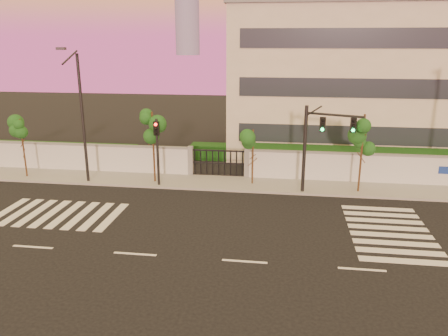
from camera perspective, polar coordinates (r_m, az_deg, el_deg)
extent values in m
plane|color=black|center=(19.62, 2.71, -12.11)|extent=(120.00, 120.00, 0.00)
cube|color=gray|center=(29.24, 4.66, -2.21)|extent=(60.00, 3.00, 0.15)
cube|color=silver|center=(35.82, -24.31, 1.39)|extent=(25.00, 0.30, 2.00)
cube|color=slate|center=(35.59, -24.51, 3.03)|extent=(25.00, 0.36, 0.12)
cube|color=slate|center=(31.02, -4.37, 0.87)|extent=(0.35, 0.35, 2.20)
cube|color=slate|center=(30.43, 3.00, 0.59)|extent=(0.35, 0.35, 2.20)
cube|color=#11340F|center=(33.64, 20.62, 0.72)|extent=(20.00, 2.00, 1.80)
cube|color=#11340F|center=(37.22, -20.30, 1.87)|extent=(12.00, 1.80, 1.40)
cube|color=#11340F|center=(35.58, 0.51, 2.10)|extent=(6.00, 1.50, 1.20)
cube|color=beige|center=(40.04, 19.13, 10.66)|extent=(24.00, 12.00, 12.00)
cube|color=#262D38|center=(34.69, 20.38, 3.92)|extent=(22.00, 0.08, 1.40)
cube|color=#262D38|center=(34.17, 20.97, 9.66)|extent=(22.00, 0.08, 1.40)
cube|color=#262D38|center=(34.01, 21.58, 15.51)|extent=(22.00, 0.08, 1.40)
cube|color=slate|center=(40.00, 19.98, 19.36)|extent=(24.40, 12.40, 0.30)
cube|color=silver|center=(27.87, -26.52, -5.03)|extent=(0.50, 4.00, 0.02)
cube|color=silver|center=(27.37, -24.96, -5.20)|extent=(0.50, 4.00, 0.02)
cube|color=silver|center=(26.90, -23.34, -5.36)|extent=(0.50, 4.00, 0.02)
cube|color=silver|center=(26.46, -21.67, -5.53)|extent=(0.50, 4.00, 0.02)
cube|color=silver|center=(26.03, -19.93, -5.70)|extent=(0.50, 4.00, 0.02)
cube|color=silver|center=(25.63, -18.14, -5.87)|extent=(0.50, 4.00, 0.02)
cube|color=silver|center=(25.26, -16.30, -6.04)|extent=(0.50, 4.00, 0.02)
cube|color=silver|center=(24.91, -14.40, -6.20)|extent=(0.50, 4.00, 0.02)
cube|color=silver|center=(21.16, 22.60, -11.18)|extent=(4.00, 0.50, 0.02)
cube|color=silver|center=(21.94, 22.04, -10.11)|extent=(4.00, 0.50, 0.02)
cube|color=silver|center=(22.73, 21.51, -9.12)|extent=(4.00, 0.50, 0.02)
cube|color=silver|center=(23.52, 21.03, -8.19)|extent=(4.00, 0.50, 0.02)
cube|color=silver|center=(24.33, 20.58, -7.32)|extent=(4.00, 0.50, 0.02)
cube|color=silver|center=(25.14, 20.16, -6.51)|extent=(4.00, 0.50, 0.02)
cube|color=silver|center=(25.95, 19.77, -5.75)|extent=(4.00, 0.50, 0.02)
cube|color=silver|center=(26.77, 19.40, -5.04)|extent=(4.00, 0.50, 0.02)
cube|color=silver|center=(22.69, -23.69, -9.42)|extent=(2.00, 0.15, 0.01)
cube|color=silver|center=(20.61, -11.53, -10.94)|extent=(2.00, 0.15, 0.01)
cube|color=silver|center=(19.61, 2.71, -12.09)|extent=(2.00, 0.15, 0.01)
cube|color=silver|center=(19.86, 17.58, -12.51)|extent=(2.00, 0.15, 0.01)
cylinder|color=#382314|center=(33.30, -24.71, 2.26)|extent=(0.11, 0.11, 4.20)
sphere|color=#134417|center=(33.05, -24.97, 4.38)|extent=(1.05, 1.05, 1.05)
sphere|color=#134417|center=(33.15, -24.18, 3.38)|extent=(0.80, 0.80, 0.80)
sphere|color=#134417|center=(33.17, -25.43, 3.61)|extent=(0.76, 0.76, 0.76)
cylinder|color=#382314|center=(29.42, -9.19, 2.56)|extent=(0.12, 0.12, 4.89)
sphere|color=#134417|center=(29.11, -9.32, 5.36)|extent=(1.14, 1.14, 1.14)
sphere|color=#134417|center=(29.35, -8.46, 4.03)|extent=(0.87, 0.87, 0.87)
sphere|color=#134417|center=(29.16, -9.95, 4.37)|extent=(0.83, 0.83, 0.83)
cylinder|color=#382314|center=(28.79, 3.77, 1.32)|extent=(0.11, 0.11, 3.80)
sphere|color=#134417|center=(28.52, 3.81, 3.53)|extent=(1.00, 1.00, 1.00)
sphere|color=#134417|center=(28.81, 4.45, 2.48)|extent=(0.77, 0.77, 0.77)
sphere|color=#134417|center=(28.49, 3.23, 2.74)|extent=(0.73, 0.73, 0.73)
cylinder|color=#382314|center=(28.34, 17.50, 1.66)|extent=(0.12, 0.12, 5.06)
sphere|color=#134417|center=(28.02, 17.76, 4.67)|extent=(1.14, 1.14, 1.14)
sphere|color=#134417|center=(28.44, 18.28, 3.21)|extent=(0.87, 0.87, 0.87)
sphere|color=#134417|center=(27.92, 17.09, 3.62)|extent=(0.83, 0.83, 0.83)
cylinder|color=black|center=(27.43, 10.46, 2.25)|extent=(0.22, 0.22, 5.59)
cylinder|color=black|center=(27.12, 14.34, 6.72)|extent=(3.27, 1.29, 0.14)
cube|color=black|center=(27.10, 12.75, 5.56)|extent=(0.32, 0.16, 0.81)
sphere|color=#0CF259|center=(27.04, 12.73, 4.99)|extent=(0.18, 0.18, 0.18)
cube|color=black|center=(27.31, 16.53, 5.37)|extent=(0.32, 0.16, 0.81)
sphere|color=#0CF259|center=(27.25, 16.52, 4.80)|extent=(0.18, 0.18, 0.18)
cylinder|color=black|center=(28.69, -8.66, 1.88)|extent=(0.16, 0.16, 4.55)
cube|color=black|center=(28.28, -8.84, 5.13)|extent=(0.35, 0.18, 0.91)
sphere|color=red|center=(28.12, -8.92, 5.65)|extent=(0.20, 0.20, 0.20)
cylinder|color=black|center=(30.21, -17.95, 5.90)|extent=(0.19, 0.19, 8.56)
cylinder|color=black|center=(28.94, -19.50, 13.47)|extent=(0.11, 2.05, 0.83)
cube|color=#3F3F44|center=(28.07, -20.51, 14.41)|extent=(0.54, 0.27, 0.16)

